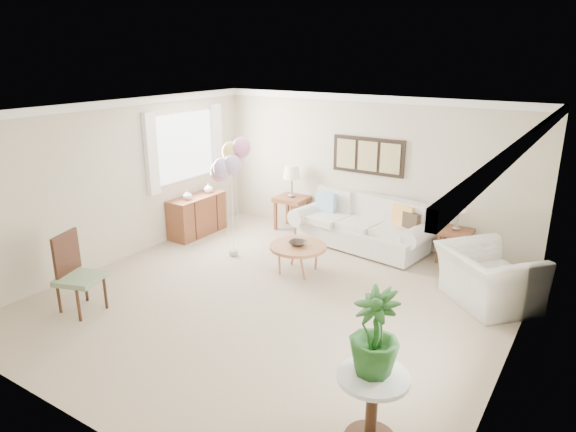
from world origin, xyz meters
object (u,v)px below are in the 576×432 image
at_px(sofa, 363,227).
at_px(accent_chair, 76,271).
at_px(coffee_table, 298,247).
at_px(armchair, 488,277).
at_px(balloon_cluster, 229,161).

height_order(sofa, accent_chair, accent_chair).
relative_size(coffee_table, armchair, 0.74).
height_order(coffee_table, balloon_cluster, balloon_cluster).
bearing_deg(coffee_table, balloon_cluster, -178.42).
xyz_separation_m(coffee_table, armchair, (2.72, 0.50, -0.02)).
xyz_separation_m(coffee_table, accent_chair, (-1.82, -2.62, 0.14)).
bearing_deg(armchair, coffee_table, 51.89).
distance_m(accent_chair, balloon_cluster, 2.85).
height_order(sofa, balloon_cluster, balloon_cluster).
xyz_separation_m(sofa, armchair, (2.34, -1.07, 0.03)).
distance_m(coffee_table, balloon_cluster, 1.77).
relative_size(armchair, balloon_cluster, 0.59).
bearing_deg(sofa, accent_chair, -117.71).
bearing_deg(coffee_table, accent_chair, -124.84).
relative_size(sofa, accent_chair, 2.43).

